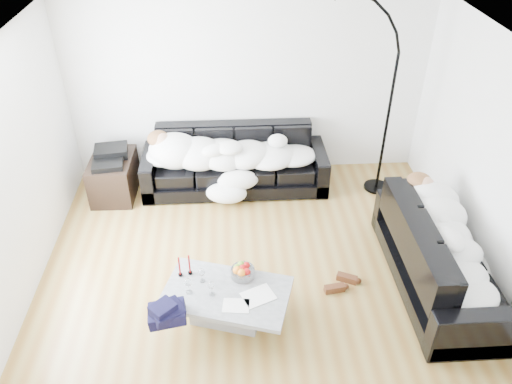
{
  "coord_description": "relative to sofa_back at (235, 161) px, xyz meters",
  "views": [
    {
      "loc": [
        -0.27,
        -4.26,
        4.11
      ],
      "look_at": [
        0.0,
        0.3,
        0.9
      ],
      "focal_mm": 35.0,
      "sensor_mm": 36.0,
      "label": 1
    }
  ],
  "objects": [
    {
      "name": "ground",
      "position": [
        0.21,
        -1.76,
        -0.42
      ],
      "size": [
        5.0,
        5.0,
        0.0
      ],
      "primitive_type": "plane",
      "color": "olive",
      "rests_on": "ground"
    },
    {
      "name": "wall_back",
      "position": [
        0.21,
        0.49,
        0.88
      ],
      "size": [
        5.0,
        0.02,
        2.6
      ],
      "primitive_type": "cube",
      "color": "silver",
      "rests_on": "ground"
    },
    {
      "name": "wall_left",
      "position": [
        -2.29,
        -1.76,
        0.88
      ],
      "size": [
        0.02,
        4.5,
        2.6
      ],
      "primitive_type": "cube",
      "color": "silver",
      "rests_on": "ground"
    },
    {
      "name": "wall_right",
      "position": [
        2.71,
        -1.76,
        0.88
      ],
      "size": [
        0.02,
        4.5,
        2.6
      ],
      "primitive_type": "cube",
      "color": "silver",
      "rests_on": "ground"
    },
    {
      "name": "ceiling",
      "position": [
        0.21,
        -1.76,
        2.18
      ],
      "size": [
        5.0,
        5.0,
        0.0
      ],
      "primitive_type": "plane",
      "color": "white",
      "rests_on": "ground"
    },
    {
      "name": "sofa_back",
      "position": [
        0.0,
        0.0,
        0.0
      ],
      "size": [
        2.58,
        0.89,
        0.84
      ],
      "primitive_type": "cube",
      "color": "black",
      "rests_on": "ground"
    },
    {
      "name": "sofa_right",
      "position": [
        2.21,
        -2.09,
        0.01
      ],
      "size": [
        0.92,
        2.14,
        0.87
      ],
      "primitive_type": "cube",
      "rotation": [
        0.0,
        0.0,
        1.57
      ],
      "color": "black",
      "rests_on": "ground"
    },
    {
      "name": "sleeper_back",
      "position": [
        0.0,
        -0.05,
        0.22
      ],
      "size": [
        2.19,
        0.75,
        0.44
      ],
      "primitive_type": null,
      "color": "white",
      "rests_on": "sofa_back"
    },
    {
      "name": "sleeper_right",
      "position": [
        2.21,
        -2.09,
        0.22
      ],
      "size": [
        0.78,
        1.84,
        0.45
      ],
      "primitive_type": null,
      "rotation": [
        0.0,
        0.0,
        1.57
      ],
      "color": "white",
      "rests_on": "sofa_right"
    },
    {
      "name": "teal_cushion",
      "position": [
        2.15,
        -1.43,
        0.3
      ],
      "size": [
        0.42,
        0.38,
        0.2
      ],
      "primitive_type": "ellipsoid",
      "rotation": [
        0.0,
        0.0,
        0.24
      ],
      "color": "#094430",
      "rests_on": "sofa_right"
    },
    {
      "name": "coffee_table",
      "position": [
        -0.15,
        -2.45,
        -0.24
      ],
      "size": [
        1.43,
        1.08,
        0.37
      ],
      "primitive_type": "cube",
      "rotation": [
        0.0,
        0.0,
        -0.29
      ],
      "color": "#939699",
      "rests_on": "ground"
    },
    {
      "name": "fruit_bowl",
      "position": [
        0.03,
        -2.24,
        0.03
      ],
      "size": [
        0.29,
        0.29,
        0.16
      ],
      "primitive_type": "cylinder",
      "rotation": [
        0.0,
        0.0,
        -0.18
      ],
      "color": "white",
      "rests_on": "coffee_table"
    },
    {
      "name": "wine_glass_a",
      "position": [
        -0.4,
        -2.29,
        0.03
      ],
      "size": [
        0.08,
        0.08,
        0.17
      ],
      "primitive_type": "cylinder",
      "rotation": [
        0.0,
        0.0,
        -0.22
      ],
      "color": "white",
      "rests_on": "coffee_table"
    },
    {
      "name": "wine_glass_b",
      "position": [
        -0.52,
        -2.44,
        0.04
      ],
      "size": [
        0.09,
        0.09,
        0.18
      ],
      "primitive_type": "cylinder",
      "rotation": [
        0.0,
        0.0,
        -0.22
      ],
      "color": "white",
      "rests_on": "coffee_table"
    },
    {
      "name": "wine_glass_c",
      "position": [
        -0.29,
        -2.48,
        0.03
      ],
      "size": [
        0.09,
        0.09,
        0.17
      ],
      "primitive_type": "cylinder",
      "rotation": [
        0.0,
        0.0,
        -0.27
      ],
      "color": "white",
      "rests_on": "coffee_table"
    },
    {
      "name": "candle_left",
      "position": [
        -0.63,
        -2.2,
        0.07
      ],
      "size": [
        0.06,
        0.06,
        0.25
      ],
      "primitive_type": "cylinder",
      "rotation": [
        0.0,
        0.0,
        -0.25
      ],
      "color": "maroon",
      "rests_on": "coffee_table"
    },
    {
      "name": "candle_right",
      "position": [
        -0.53,
        -2.17,
        0.07
      ],
      "size": [
        0.06,
        0.06,
        0.25
      ],
      "primitive_type": "cylinder",
      "rotation": [
        0.0,
        0.0,
        -0.26
      ],
      "color": "maroon",
      "rests_on": "coffee_table"
    },
    {
      "name": "newspaper_a",
      "position": [
        0.17,
        -2.53,
        -0.05
      ],
      "size": [
        0.38,
        0.34,
        0.01
      ],
      "primitive_type": "cube",
      "rotation": [
        0.0,
        0.0,
        0.42
      ],
      "color": "silver",
      "rests_on": "coffee_table"
    },
    {
      "name": "newspaper_b",
      "position": [
        -0.06,
        -2.65,
        -0.05
      ],
      "size": [
        0.28,
        0.22,
        0.01
      ],
      "primitive_type": "cube",
      "rotation": [
        0.0,
        0.0,
        -0.11
      ],
      "color": "silver",
      "rests_on": "coffee_table"
    },
    {
      "name": "navy_jacket",
      "position": [
        -0.69,
        -2.76,
        0.12
      ],
      "size": [
        0.47,
        0.44,
        0.19
      ],
      "primitive_type": null,
      "rotation": [
        0.0,
        0.0,
        0.44
      ],
      "color": "black",
      "rests_on": "coffee_table"
    },
    {
      "name": "shoes",
      "position": [
        1.13,
        -2.09,
        -0.38
      ],
      "size": [
        0.4,
        0.3,
        0.09
      ],
      "primitive_type": null,
      "rotation": [
        0.0,
        0.0,
        -0.04
      ],
      "color": "#472311",
      "rests_on": "ground"
    },
    {
      "name": "av_cabinet",
      "position": [
        -1.7,
        -0.09,
        -0.14
      ],
      "size": [
        0.59,
        0.84,
        0.57
      ],
      "primitive_type": "cube",
      "rotation": [
        0.0,
        0.0,
        -0.02
      ],
      "color": "black",
      "rests_on": "ground"
    },
    {
      "name": "stereo",
      "position": [
        -1.7,
        -0.09,
        0.21
      ],
      "size": [
        0.48,
        0.4,
        0.13
      ],
      "primitive_type": "cube",
      "rotation": [
        0.0,
        0.0,
        0.13
      ],
      "color": "black",
      "rests_on": "av_cabinet"
    },
    {
      "name": "floor_lamp",
      "position": [
        2.04,
        -0.18,
        0.81
      ],
      "size": [
        0.95,
        0.55,
        2.46
      ],
      "primitive_type": null,
      "rotation": [
        0.0,
        0.0,
        0.22
      ],
      "color": "black",
      "rests_on": "ground"
    }
  ]
}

